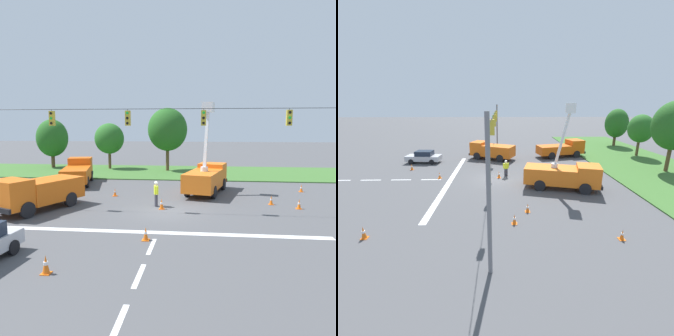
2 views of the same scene
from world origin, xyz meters
The scene contains 18 objects.
ground_plane centered at (0.00, 0.00, 0.00)m, with size 200.00×200.00×0.00m, color #4C4C4F.
grass_verge centered at (0.00, 18.00, 0.05)m, with size 56.00×12.00×0.10m, color #3D6B2D.
lane_markings centered at (0.00, -6.03, 0.00)m, with size 17.60×15.25×0.01m.
signal_gantry centered at (-0.03, 0.00, 4.58)m, with size 26.20×0.33×7.20m.
tree_far_west centered at (-17.53, 20.72, 3.98)m, with size 4.17×3.72×6.45m.
tree_west centered at (-9.62, 20.17, 3.95)m, with size 3.79×3.22×5.92m.
tree_centre centered at (-1.98, 18.98, 5.12)m, with size 4.81×4.21×7.74m.
utility_truck_bucket_lift centered at (2.64, 6.08, 1.41)m, with size 3.88×7.02×7.46m.
utility_truck_support_near centered at (-8.47, -0.71, 1.24)m, with size 4.64×6.46×2.29m.
utility_truck_support_far centered at (-9.64, 9.30, 1.18)m, with size 3.86×7.06×2.35m.
road_worker centered at (-0.86, 1.06, 1.00)m, with size 0.36×0.62×1.77m.
traffic_cone_foreground_left centered at (8.77, 1.36, 0.32)m, with size 0.36×0.36×0.66m.
traffic_cone_foreground_right centered at (7.16, 2.40, 0.31)m, with size 0.36×0.36×0.65m.
traffic_cone_mid_right centered at (10.64, 7.37, 0.30)m, with size 0.36×0.36×0.62m.
traffic_cone_near_bucket centered at (-3.50, -9.74, 0.36)m, with size 0.36×0.36×0.72m.
traffic_cone_lane_edge_b centered at (-0.41, -5.77, 0.32)m, with size 0.36×0.36×0.67m.
traffic_cone_far_left centered at (-4.59, 4.05, 0.30)m, with size 0.36×0.36×0.63m.
traffic_cone_far_right centered at (-0.39, 0.32, 0.35)m, with size 0.36×0.36×0.72m.
Camera 1 is at (2.27, -20.87, 5.47)m, focal length 35.00 mm.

